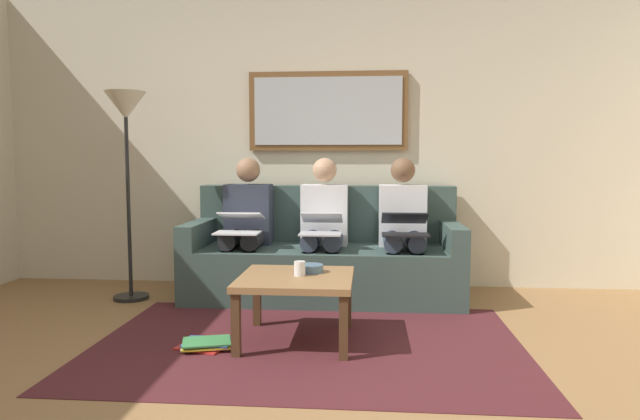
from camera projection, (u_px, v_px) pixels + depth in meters
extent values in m
cube|color=olive|center=(289.00, 414.00, 2.64)|extent=(6.00, 5.20, 0.10)
cube|color=beige|center=(328.00, 140.00, 5.10)|extent=(6.00, 0.12, 2.60)
cube|color=#4C1E23|center=(308.00, 344.00, 3.48)|extent=(2.60, 1.80, 0.01)
cube|color=#384C47|center=(324.00, 272.00, 4.65)|extent=(2.20, 0.90, 0.42)
cube|color=#384C47|center=(327.00, 213.00, 4.96)|extent=(2.20, 0.20, 0.48)
cube|color=#384C47|center=(452.00, 236.00, 4.53)|extent=(0.14, 0.90, 0.20)
cube|color=#384C47|center=(200.00, 233.00, 4.71)|extent=(0.14, 0.90, 0.20)
cube|color=brown|center=(328.00, 111.00, 4.98)|extent=(1.39, 0.04, 0.69)
cube|color=#B2B7BC|center=(328.00, 111.00, 4.96)|extent=(1.29, 0.01, 0.59)
cube|color=olive|center=(296.00, 279.00, 3.50)|extent=(0.69, 0.69, 0.04)
cube|color=#4C331E|center=(344.00, 328.00, 3.19)|extent=(0.05, 0.05, 0.37)
cube|color=#4C331E|center=(236.00, 325.00, 3.24)|extent=(0.05, 0.05, 0.37)
cube|color=#4C331E|center=(348.00, 301.00, 3.80)|extent=(0.05, 0.05, 0.37)
cube|color=#4C331E|center=(257.00, 299.00, 3.85)|extent=(0.05, 0.05, 0.37)
cylinder|color=silver|center=(300.00, 269.00, 3.50)|extent=(0.07, 0.07, 0.09)
cylinder|color=slate|center=(310.00, 268.00, 3.60)|extent=(0.16, 0.16, 0.05)
cube|color=silver|center=(402.00, 215.00, 4.65)|extent=(0.38, 0.22, 0.50)
sphere|color=brown|center=(403.00, 170.00, 4.62)|extent=(0.20, 0.20, 0.20)
cylinder|color=#384256|center=(415.00, 241.00, 4.45)|extent=(0.14, 0.42, 0.14)
cylinder|color=#384256|center=(392.00, 241.00, 4.47)|extent=(0.14, 0.42, 0.14)
cylinder|color=#384256|center=(417.00, 282.00, 4.27)|extent=(0.11, 0.11, 0.42)
cylinder|color=#384256|center=(393.00, 281.00, 4.28)|extent=(0.11, 0.11, 0.42)
cube|color=black|center=(405.00, 235.00, 4.25)|extent=(0.35, 0.23, 0.01)
cube|color=black|center=(404.00, 218.00, 4.39)|extent=(0.35, 0.21, 0.10)
cube|color=#A5C6EA|center=(404.00, 218.00, 4.39)|extent=(0.32, 0.18, 0.09)
cube|color=silver|center=(325.00, 215.00, 4.71)|extent=(0.38, 0.22, 0.50)
sphere|color=tan|center=(325.00, 170.00, 4.67)|extent=(0.20, 0.20, 0.20)
cylinder|color=#384256|center=(334.00, 240.00, 4.51)|extent=(0.14, 0.42, 0.14)
cylinder|color=#384256|center=(311.00, 240.00, 4.52)|extent=(0.14, 0.42, 0.14)
cylinder|color=#384256|center=(332.00, 280.00, 4.32)|extent=(0.11, 0.11, 0.42)
cylinder|color=#384256|center=(309.00, 280.00, 4.34)|extent=(0.11, 0.11, 0.42)
cube|color=silver|center=(320.00, 234.00, 4.30)|extent=(0.32, 0.22, 0.01)
cube|color=silver|center=(322.00, 218.00, 4.45)|extent=(0.32, 0.21, 0.10)
cube|color=#A5C6EA|center=(322.00, 217.00, 4.44)|extent=(0.29, 0.18, 0.08)
cube|color=#2D3342|center=(249.00, 214.00, 4.76)|extent=(0.38, 0.22, 0.50)
sphere|color=#997051|center=(248.00, 170.00, 4.73)|extent=(0.20, 0.20, 0.20)
cylinder|color=#232328|center=(254.00, 239.00, 4.56)|extent=(0.14, 0.42, 0.14)
cylinder|color=#232328|center=(232.00, 239.00, 4.58)|extent=(0.14, 0.42, 0.14)
cylinder|color=#232328|center=(249.00, 279.00, 4.38)|extent=(0.11, 0.11, 0.42)
cylinder|color=#232328|center=(227.00, 278.00, 4.39)|extent=(0.11, 0.11, 0.42)
cube|color=white|center=(237.00, 233.00, 4.35)|extent=(0.34, 0.23, 0.01)
cube|color=white|center=(241.00, 216.00, 4.49)|extent=(0.34, 0.23, 0.07)
cube|color=#A5C6EA|center=(241.00, 215.00, 4.48)|extent=(0.31, 0.20, 0.06)
cube|color=red|center=(202.00, 347.00, 3.40)|extent=(0.32, 0.27, 0.01)
cube|color=white|center=(206.00, 345.00, 3.40)|extent=(0.32, 0.25, 0.01)
cube|color=yellow|center=(206.00, 345.00, 3.38)|extent=(0.32, 0.27, 0.01)
cube|color=#33569E|center=(208.00, 342.00, 3.40)|extent=(0.28, 0.20, 0.01)
cube|color=#3D8C4C|center=(207.00, 341.00, 3.37)|extent=(0.32, 0.27, 0.01)
cylinder|color=black|center=(131.00, 297.00, 4.60)|extent=(0.28, 0.28, 0.03)
cylinder|color=black|center=(129.00, 207.00, 4.53)|extent=(0.03, 0.03, 1.50)
cone|color=beige|center=(125.00, 106.00, 4.46)|extent=(0.32, 0.32, 0.22)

